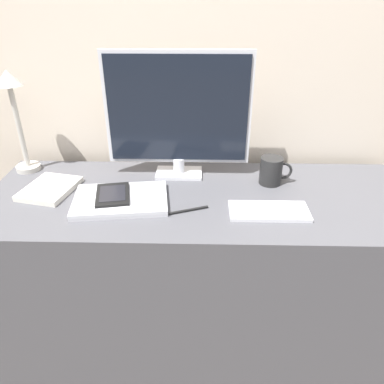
% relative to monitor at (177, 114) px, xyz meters
% --- Properties ---
extents(ground_plane, '(10.00, 10.00, 0.00)m').
position_rel_monitor_xyz_m(ground_plane, '(0.08, -0.39, -0.96)').
color(ground_plane, brown).
extents(wall_back, '(3.60, 0.05, 2.40)m').
position_rel_monitor_xyz_m(wall_back, '(0.08, 0.18, 0.24)').
color(wall_back, beige).
rests_on(wall_back, ground_plane).
extents(desk, '(1.54, 0.57, 0.71)m').
position_rel_monitor_xyz_m(desk, '(0.08, -0.17, -0.60)').
color(desk, '#4C4C51').
rests_on(desk, ground_plane).
extents(monitor, '(0.54, 0.11, 0.47)m').
position_rel_monitor_xyz_m(monitor, '(0.00, 0.00, 0.00)').
color(monitor, silver).
rests_on(monitor, desk).
extents(keyboard, '(0.26, 0.12, 0.01)m').
position_rel_monitor_xyz_m(keyboard, '(0.31, -0.28, -0.24)').
color(keyboard, silver).
rests_on(keyboard, desk).
extents(laptop, '(0.34, 0.25, 0.02)m').
position_rel_monitor_xyz_m(laptop, '(-0.19, -0.23, -0.24)').
color(laptop, '#BCBCC1').
rests_on(laptop, desk).
extents(ereader, '(0.14, 0.18, 0.01)m').
position_rel_monitor_xyz_m(ereader, '(-0.22, -0.22, -0.22)').
color(ereader, black).
rests_on(ereader, laptop).
extents(desk_lamp, '(0.10, 0.10, 0.39)m').
position_rel_monitor_xyz_m(desk_lamp, '(-0.61, 0.03, 0.02)').
color(desk_lamp, '#BCB7AD').
rests_on(desk_lamp, desk).
extents(notebook, '(0.20, 0.23, 0.02)m').
position_rel_monitor_xyz_m(notebook, '(-0.46, -0.15, -0.24)').
color(notebook, silver).
rests_on(notebook, desk).
extents(coffee_mug, '(0.12, 0.08, 0.10)m').
position_rel_monitor_xyz_m(coffee_mug, '(0.35, -0.07, -0.19)').
color(coffee_mug, black).
rests_on(coffee_mug, desk).
extents(pen, '(0.14, 0.06, 0.01)m').
position_rel_monitor_xyz_m(pen, '(0.04, -0.28, -0.24)').
color(pen, black).
rests_on(pen, desk).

